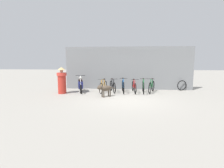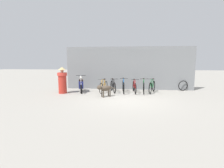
# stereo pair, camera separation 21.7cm
# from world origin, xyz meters

# --- Properties ---
(ground_plane) EXTENTS (60.00, 60.00, 0.00)m
(ground_plane) POSITION_xyz_m (0.00, 0.00, 0.00)
(ground_plane) COLOR #9E998E
(shop_wall_back) EXTENTS (8.72, 0.20, 2.92)m
(shop_wall_back) POSITION_xyz_m (0.00, 3.47, 1.46)
(shop_wall_back) COLOR slate
(shop_wall_back) RESTS_ON ground
(bicycle_0) EXTENTS (0.46, 1.68, 0.87)m
(bicycle_0) POSITION_xyz_m (-1.54, 2.10, 0.36)
(bicycle_0) COLOR black
(bicycle_0) RESTS_ON ground
(bicycle_1) EXTENTS (0.59, 1.62, 0.88)m
(bicycle_1) POSITION_xyz_m (-0.96, 2.25, 0.36)
(bicycle_1) COLOR black
(bicycle_1) RESTS_ON ground
(bicycle_2) EXTENTS (0.46, 1.78, 0.93)m
(bicycle_2) POSITION_xyz_m (-0.30, 2.17, 0.38)
(bicycle_2) COLOR black
(bicycle_2) RESTS_ON ground
(bicycle_3) EXTENTS (0.46, 1.74, 0.86)m
(bicycle_3) POSITION_xyz_m (0.39, 2.17, 0.35)
(bicycle_3) COLOR black
(bicycle_3) RESTS_ON ground
(bicycle_4) EXTENTS (0.46, 1.73, 0.92)m
(bicycle_4) POSITION_xyz_m (0.95, 2.12, 0.38)
(bicycle_4) COLOR black
(bicycle_4) RESTS_ON ground
(bicycle_5) EXTENTS (0.62, 1.59, 0.90)m
(bicycle_5) POSITION_xyz_m (1.48, 2.27, 0.37)
(bicycle_5) COLOR black
(bicycle_5) RESTS_ON ground
(motorcycle) EXTENTS (0.71, 1.85, 1.09)m
(motorcycle) POSITION_xyz_m (-3.01, 2.13, 0.44)
(motorcycle) COLOR black
(motorcycle) RESTS_ON ground
(stray_dog) EXTENTS (0.95, 0.90, 0.68)m
(stray_dog) POSITION_xyz_m (-1.24, 0.65, 0.47)
(stray_dog) COLOR #4C3F33
(stray_dog) RESTS_ON ground
(person_in_robes) EXTENTS (0.65, 0.65, 1.60)m
(person_in_robes) POSITION_xyz_m (-3.96, 1.45, 0.80)
(person_in_robes) COLOR #B72D23
(person_in_robes) RESTS_ON ground
(spare_tire_left) EXTENTS (0.66, 0.25, 0.68)m
(spare_tire_left) POSITION_xyz_m (3.59, 3.22, 0.34)
(spare_tire_left) COLOR black
(spare_tire_left) RESTS_ON ground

